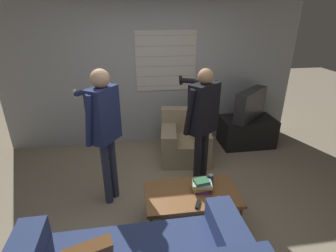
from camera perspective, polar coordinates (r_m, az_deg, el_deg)
ground_plane at (r=3.49m, az=0.55°, el=-17.99°), size 16.00×16.00×0.00m
wall_back at (r=4.73m, az=-3.14°, el=11.08°), size 5.20×0.08×2.55m
armchair_beige at (r=4.46m, az=3.70°, el=-3.06°), size 0.89×0.89×0.80m
coffee_table at (r=3.09m, az=5.21°, el=-14.85°), size 1.06×0.60×0.44m
tv_stand at (r=5.08m, az=16.75°, el=-1.15°), size 0.96×0.57×0.53m
tv at (r=4.89m, az=17.45°, el=4.47°), size 0.78×0.72×0.53m
person_left_standing at (r=3.19m, az=-13.80°, el=0.73°), size 0.61×0.77×1.75m
person_right_standing at (r=3.39m, az=7.49°, el=2.03°), size 0.50×0.85×1.70m
book_stack at (r=3.06m, az=7.40°, el=-12.72°), size 0.24×0.20×0.15m
soda_can at (r=3.19m, az=9.23°, el=-11.36°), size 0.07×0.07×0.13m
spare_remote at (r=2.90m, az=6.51°, el=-16.58°), size 0.09×0.13×0.02m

